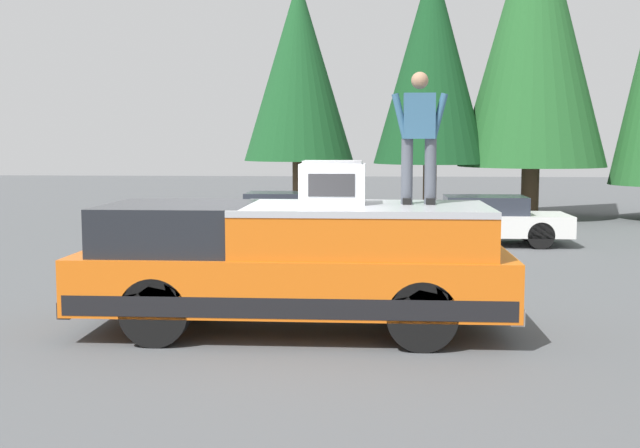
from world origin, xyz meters
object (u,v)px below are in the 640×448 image
(person_on_truck_bed, at_px, (419,134))
(parked_car_black, at_px, (281,215))
(compressor_unit, at_px, (333,183))
(parked_car_white, at_px, (481,220))
(pickup_truck, at_px, (295,265))

(person_on_truck_bed, bearing_deg, parked_car_black, 16.88)
(person_on_truck_bed, relative_size, parked_car_black, 0.41)
(compressor_unit, height_order, parked_car_white, compressor_unit)
(parked_car_white, xyz_separation_m, parked_car_black, (0.99, 4.93, 0.00))
(person_on_truck_bed, bearing_deg, parked_car_white, -12.91)
(compressor_unit, distance_m, person_on_truck_bed, 1.27)
(parked_car_white, bearing_deg, parked_car_black, 78.61)
(compressor_unit, relative_size, person_on_truck_bed, 0.50)
(parked_car_black, bearing_deg, compressor_unit, -169.34)
(person_on_truck_bed, height_order, parked_car_black, person_on_truck_bed)
(pickup_truck, distance_m, person_on_truck_bed, 2.32)
(pickup_truck, bearing_deg, compressor_unit, -70.13)
(parked_car_white, distance_m, parked_car_black, 5.03)
(compressor_unit, bearing_deg, parked_car_black, 10.66)
(pickup_truck, height_order, parked_car_white, pickup_truck)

